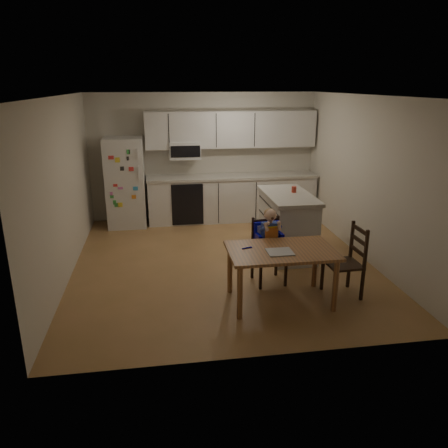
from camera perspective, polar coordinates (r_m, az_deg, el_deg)
name	(u,v)px	position (r m, az deg, el deg)	size (l,w,h in m)	color
room	(218,177)	(6.92, -0.82, 6.13)	(4.52, 5.01, 2.51)	olive
refrigerator	(126,182)	(8.59, -12.73, 5.31)	(0.72, 0.70, 1.70)	silver
kitchen_run	(230,177)	(8.77, 0.83, 6.19)	(3.37, 0.62, 2.15)	silver
kitchen_island	(287,224)	(7.10, 8.25, 0.01)	(0.71, 1.35, 1.00)	silver
red_cup	(294,189)	(7.08, 9.12, 4.49)	(0.08, 0.08, 0.10)	#B63121
dining_table	(281,257)	(5.47, 7.47, -4.24)	(1.32, 0.85, 0.71)	brown
napkin	(280,252)	(5.34, 7.31, -3.64)	(0.31, 0.27, 0.01)	#B1B1B6
toddler_spoon	(246,248)	(5.42, 2.91, -3.14)	(0.02, 0.02, 0.12)	#0909B1
chair_booster	(269,238)	(6.01, 5.84, -1.80)	(0.44, 0.44, 1.07)	black
chair_side	(351,256)	(5.87, 16.21, -4.07)	(0.43, 0.43, 0.95)	black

